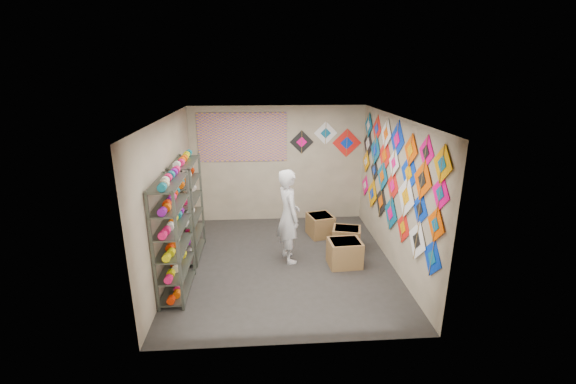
{
  "coord_description": "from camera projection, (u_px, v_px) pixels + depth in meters",
  "views": [
    {
      "loc": [
        -0.37,
        -6.47,
        3.48
      ],
      "look_at": [
        0.1,
        0.3,
        1.3
      ],
      "focal_mm": 24.0,
      "sensor_mm": 36.0,
      "label": 1
    }
  ],
  "objects": [
    {
      "name": "shopkeeper",
      "position": [
        288.0,
        216.0,
        7.09
      ],
      "size": [
        0.86,
        0.76,
        1.78
      ],
      "primitive_type": "imported",
      "rotation": [
        0.0,
        0.0,
        1.84
      ],
      "color": "silver",
      "rests_on": "ground"
    },
    {
      "name": "string_spools",
      "position": [
        181.0,
        217.0,
        6.61
      ],
      "size": [
        0.12,
        2.36,
        0.12
      ],
      "color": "#FD1563",
      "rests_on": "ground"
    },
    {
      "name": "carton_c",
      "position": [
        320.0,
        225.0,
        8.36
      ],
      "size": [
        0.6,
        0.64,
        0.47
      ],
      "primitive_type": "cube",
      "rotation": [
        0.0,
        0.0,
        0.24
      ],
      "color": "olive",
      "rests_on": "ground"
    },
    {
      "name": "room_walls",
      "position": [
        284.0,
        179.0,
        6.73
      ],
      "size": [
        4.5,
        4.5,
        4.5
      ],
      "color": "#B9A98E",
      "rests_on": "ground"
    },
    {
      "name": "shelf_rack_back",
      "position": [
        188.0,
        209.0,
        7.25
      ],
      "size": [
        0.4,
        1.1,
        1.9
      ],
      "primitive_type": "cube",
      "color": "#4C5147",
      "rests_on": "ground"
    },
    {
      "name": "poster",
      "position": [
        242.0,
        137.0,
        8.69
      ],
      "size": [
        2.0,
        0.01,
        1.1
      ],
      "primitive_type": "cube",
      "color": "#6A4597",
      "rests_on": "room_walls"
    },
    {
      "name": "carton_a",
      "position": [
        345.0,
        253.0,
        7.08
      ],
      "size": [
        0.62,
        0.52,
        0.49
      ],
      "primitive_type": "cube",
      "rotation": [
        0.0,
        0.0,
        0.07
      ],
      "color": "olive",
      "rests_on": "ground"
    },
    {
      "name": "carton_b",
      "position": [
        346.0,
        238.0,
        7.75
      ],
      "size": [
        0.64,
        0.57,
        0.45
      ],
      "primitive_type": "cube",
      "rotation": [
        0.0,
        0.0,
        -0.25
      ],
      "color": "olive",
      "rests_on": "ground"
    },
    {
      "name": "shelf_rack_front",
      "position": [
        173.0,
        238.0,
        6.02
      ],
      "size": [
        0.4,
        1.1,
        1.9
      ],
      "primitive_type": "cube",
      "color": "#4C5147",
      "rests_on": "ground"
    },
    {
      "name": "ground",
      "position": [
        284.0,
        263.0,
        7.23
      ],
      "size": [
        4.5,
        4.5,
        0.0
      ],
      "primitive_type": "plane",
      "color": "#2E2C29"
    },
    {
      "name": "back_wall_kites",
      "position": [
        328.0,
        140.0,
        8.85
      ],
      "size": [
        1.66,
        0.02,
        0.84
      ],
      "color": "black",
      "rests_on": "room_walls"
    },
    {
      "name": "kite_wall_display",
      "position": [
        393.0,
        176.0,
        6.9
      ],
      "size": [
        0.06,
        4.23,
        2.03
      ],
      "color": "#0634C7",
      "rests_on": "room_walls"
    }
  ]
}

